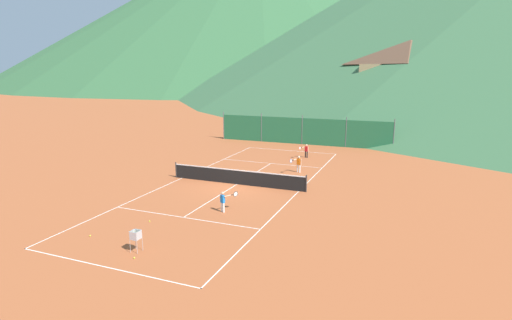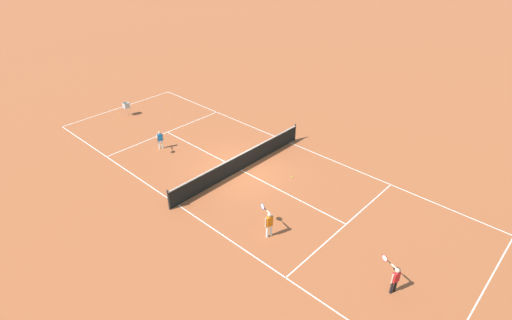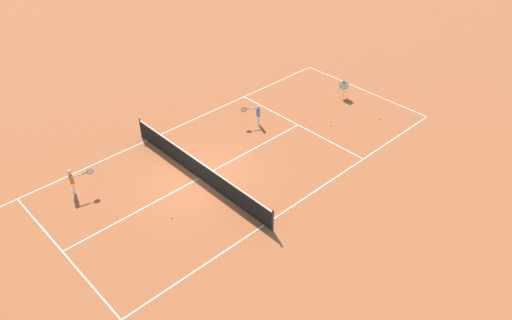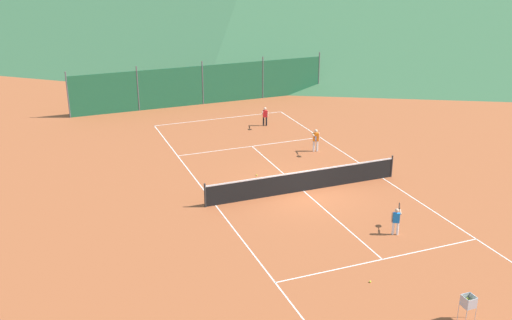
{
  "view_description": "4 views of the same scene",
  "coord_description": "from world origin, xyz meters",
  "px_view_note": "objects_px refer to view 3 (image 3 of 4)",
  "views": [
    {
      "loc": [
        10.29,
        -22.41,
        7.09
      ],
      "look_at": [
        0.84,
        1.18,
        1.42
      ],
      "focal_mm": 28.0,
      "sensor_mm": 36.0,
      "label": 1
    },
    {
      "loc": [
        12.36,
        12.61,
        11.22
      ],
      "look_at": [
        -0.26,
        0.85,
        0.84
      ],
      "focal_mm": 28.0,
      "sensor_mm": 36.0,
      "label": 2
    },
    {
      "loc": [
        -14.25,
        10.06,
        13.53
      ],
      "look_at": [
        -1.64,
        -1.88,
        0.9
      ],
      "focal_mm": 35.0,
      "sensor_mm": 36.0,
      "label": 3
    },
    {
      "loc": [
        -10.85,
        -21.92,
        10.75
      ],
      "look_at": [
        -1.3,
        2.49,
        0.77
      ],
      "focal_mm": 42.0,
      "sensor_mm": 36.0,
      "label": 4
    }
  ],
  "objects_px": {
    "tennis_ball_service_box": "(172,218)",
    "ball_hopper": "(344,86)",
    "tennis_net": "(199,169)",
    "tennis_ball_alley_right": "(380,118)",
    "player_near_service": "(73,179)",
    "player_far_service": "(257,113)",
    "tennis_ball_mid_court": "(344,91)",
    "tennis_ball_alley_left": "(330,125)"
  },
  "relations": [
    {
      "from": "player_far_service",
      "to": "ball_hopper",
      "type": "relative_size",
      "value": 1.22
    },
    {
      "from": "player_far_service",
      "to": "ball_hopper",
      "type": "height_order",
      "value": "player_far_service"
    },
    {
      "from": "player_near_service",
      "to": "ball_hopper",
      "type": "xyz_separation_m",
      "value": [
        -2.48,
        -14.81,
        -0.04
      ]
    },
    {
      "from": "tennis_net",
      "to": "tennis_ball_alley_left",
      "type": "xyz_separation_m",
      "value": [
        -1.19,
        -7.53,
        -0.47
      ]
    },
    {
      "from": "player_near_service",
      "to": "ball_hopper",
      "type": "bearing_deg",
      "value": -99.52
    },
    {
      "from": "player_near_service",
      "to": "tennis_ball_mid_court",
      "type": "relative_size",
      "value": 18.29
    },
    {
      "from": "tennis_net",
      "to": "tennis_ball_alley_right",
      "type": "height_order",
      "value": "tennis_net"
    },
    {
      "from": "tennis_net",
      "to": "tennis_ball_service_box",
      "type": "height_order",
      "value": "tennis_net"
    },
    {
      "from": "player_far_service",
      "to": "ball_hopper",
      "type": "bearing_deg",
      "value": -102.22
    },
    {
      "from": "tennis_net",
      "to": "tennis_ball_alley_left",
      "type": "distance_m",
      "value": 7.64
    },
    {
      "from": "player_near_service",
      "to": "tennis_ball_alley_right",
      "type": "distance_m",
      "value": 15.33
    },
    {
      "from": "tennis_ball_service_box",
      "to": "tennis_ball_alley_right",
      "type": "bearing_deg",
      "value": -95.81
    },
    {
      "from": "player_far_service",
      "to": "player_near_service",
      "type": "bearing_deg",
      "value": 82.08
    },
    {
      "from": "player_near_service",
      "to": "tennis_ball_service_box",
      "type": "xyz_separation_m",
      "value": [
        -4.09,
        -2.0,
        -0.67
      ]
    },
    {
      "from": "tennis_ball_alley_left",
      "to": "ball_hopper",
      "type": "distance_m",
      "value": 3.3
    },
    {
      "from": "tennis_ball_mid_court",
      "to": "tennis_ball_alley_right",
      "type": "bearing_deg",
      "value": 162.27
    },
    {
      "from": "tennis_net",
      "to": "tennis_ball_mid_court",
      "type": "distance_m",
      "value": 10.98
    },
    {
      "from": "ball_hopper",
      "to": "tennis_ball_alley_left",
      "type": "bearing_deg",
      "value": 117.67
    },
    {
      "from": "tennis_ball_service_box",
      "to": "tennis_ball_mid_court",
      "type": "bearing_deg",
      "value": -81.85
    },
    {
      "from": "player_far_service",
      "to": "tennis_ball_service_box",
      "type": "height_order",
      "value": "player_far_service"
    },
    {
      "from": "tennis_net",
      "to": "tennis_ball_service_box",
      "type": "relative_size",
      "value": 139.09
    },
    {
      "from": "tennis_ball_mid_court",
      "to": "tennis_ball_alley_right",
      "type": "relative_size",
      "value": 1.0
    },
    {
      "from": "tennis_ball_alley_left",
      "to": "tennis_ball_service_box",
      "type": "bearing_deg",
      "value": 90.59
    },
    {
      "from": "tennis_net",
      "to": "tennis_ball_mid_court",
      "type": "xyz_separation_m",
      "value": [
        0.62,
        -10.96,
        -0.47
      ]
    },
    {
      "from": "tennis_ball_alley_left",
      "to": "player_far_service",
      "type": "bearing_deg",
      "value": 44.04
    },
    {
      "from": "tennis_net",
      "to": "player_near_service",
      "type": "distance_m",
      "value": 5.23
    },
    {
      "from": "tennis_ball_service_box",
      "to": "tennis_ball_alley_left",
      "type": "height_order",
      "value": "same"
    },
    {
      "from": "tennis_ball_service_box",
      "to": "ball_hopper",
      "type": "distance_m",
      "value": 12.93
    },
    {
      "from": "tennis_ball_service_box",
      "to": "tennis_ball_mid_court",
      "type": "relative_size",
      "value": 1.0
    },
    {
      "from": "player_far_service",
      "to": "tennis_ball_alley_left",
      "type": "height_order",
      "value": "player_far_service"
    },
    {
      "from": "player_near_service",
      "to": "tennis_ball_mid_court",
      "type": "bearing_deg",
      "value": -98.07
    },
    {
      "from": "tennis_ball_alley_right",
      "to": "tennis_ball_mid_court",
      "type": "bearing_deg",
      "value": -17.73
    },
    {
      "from": "tennis_ball_service_box",
      "to": "ball_hopper",
      "type": "xyz_separation_m",
      "value": [
        1.61,
        -12.81,
        0.63
      ]
    },
    {
      "from": "tennis_ball_alley_right",
      "to": "player_far_service",
      "type": "bearing_deg",
      "value": 51.07
    },
    {
      "from": "player_near_service",
      "to": "tennis_ball_alley_left",
      "type": "distance_m",
      "value": 12.61
    },
    {
      "from": "tennis_ball_mid_court",
      "to": "tennis_ball_alley_left",
      "type": "relative_size",
      "value": 1.0
    },
    {
      "from": "player_near_service",
      "to": "tennis_ball_alley_left",
      "type": "relative_size",
      "value": 18.29
    },
    {
      "from": "tennis_ball_alley_right",
      "to": "tennis_ball_alley_left",
      "type": "bearing_deg",
      "value": 60.58
    },
    {
      "from": "player_far_service",
      "to": "tennis_ball_mid_court",
      "type": "xyz_separation_m",
      "value": [
        -0.88,
        -6.03,
        -0.61
      ]
    },
    {
      "from": "tennis_ball_alley_left",
      "to": "ball_hopper",
      "type": "bearing_deg",
      "value": -62.33
    },
    {
      "from": "tennis_ball_alley_right",
      "to": "tennis_ball_alley_left",
      "type": "height_order",
      "value": "same"
    },
    {
      "from": "player_far_service",
      "to": "tennis_ball_service_box",
      "type": "xyz_separation_m",
      "value": [
        -2.79,
        7.34,
        -0.61
      ]
    }
  ]
}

